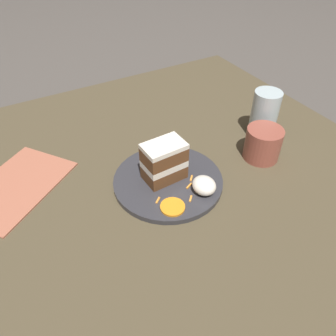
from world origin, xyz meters
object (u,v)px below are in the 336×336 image
plate (168,181)px  cream_dollop (204,185)px  menu_card (16,186)px  orange_garnish (173,207)px  cake_slice (164,161)px  coffee_mug (263,143)px  drinking_glass (264,117)px

plate → cream_dollop: size_ratio=4.49×
plate → menu_card: bearing=62.5°
plate → orange_garnish: orange_garnish is taller
cake_slice → menu_card: (0.15, 0.31, -0.06)m
cream_dollop → orange_garnish: size_ratio=1.07×
cream_dollop → coffee_mug: coffee_mug is taller
cake_slice → orange_garnish: cake_slice is taller
coffee_mug → menu_card: 0.60m
drinking_glass → menu_card: 0.64m
orange_garnish → cream_dollop: bearing=-84.5°
drinking_glass → coffee_mug: (-0.07, 0.07, -0.01)m
orange_garnish → coffee_mug: size_ratio=0.59×
plate → cake_slice: 0.05m
cake_slice → plate: bearing=22.5°
cream_dollop → coffee_mug: bearing=-78.4°
coffee_mug → cream_dollop: bearing=101.6°
cream_dollop → coffee_mug: 0.21m
plate → coffee_mug: size_ratio=2.83×
cream_dollop → orange_garnish: (-0.01, 0.08, -0.02)m
plate → orange_garnish: size_ratio=4.80×
cream_dollop → coffee_mug: (0.04, -0.20, 0.01)m
drinking_glass → orange_garnish: bearing=109.3°
cream_dollop → orange_garnish: bearing=95.5°
plate → orange_garnish: (-0.08, 0.04, 0.01)m
cream_dollop → drinking_glass: size_ratio=0.43×
cream_dollop → drinking_glass: 0.30m
cream_dollop → orange_garnish: cream_dollop is taller
cake_slice → drinking_glass: bearing=93.1°
cake_slice → menu_card: cake_slice is taller
cake_slice → cream_dollop: cake_slice is taller
cream_dollop → drinking_glass: (0.12, -0.27, 0.03)m
orange_garnish → coffee_mug: (0.05, -0.29, 0.03)m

